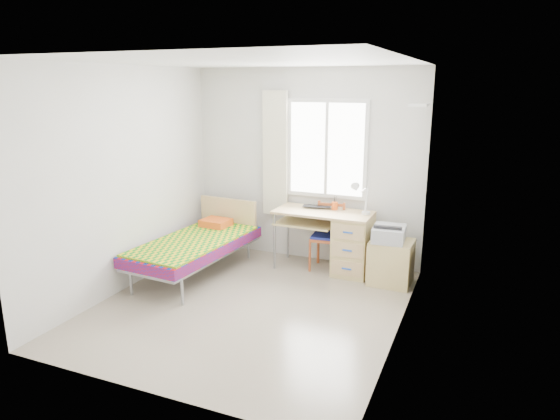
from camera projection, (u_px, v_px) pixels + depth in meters
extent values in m
plane|color=#BCAD93|center=(250.00, 306.00, 5.52)|extent=(3.50, 3.50, 0.00)
plane|color=white|center=(247.00, 61.00, 4.88)|extent=(3.50, 3.50, 0.00)
plane|color=silver|center=(306.00, 166.00, 6.76)|extent=(3.20, 0.00, 3.20)
plane|color=silver|center=(125.00, 180.00, 5.80)|extent=(0.00, 3.50, 3.50)
plane|color=silver|center=(404.00, 205.00, 4.60)|extent=(0.00, 3.50, 3.50)
cube|color=white|center=(327.00, 149.00, 6.57)|extent=(1.10, 0.04, 1.30)
cube|color=white|center=(327.00, 149.00, 6.56)|extent=(1.00, 0.02, 1.20)
cube|color=white|center=(326.00, 149.00, 6.56)|extent=(0.04, 0.02, 1.20)
cube|color=white|center=(275.00, 154.00, 6.82)|extent=(0.35, 0.05, 1.70)
cube|color=white|center=(419.00, 105.00, 5.68)|extent=(0.20, 0.32, 0.03)
cube|color=gray|center=(195.00, 251.00, 6.34)|extent=(0.99, 1.92, 0.06)
cube|color=#B80C16|center=(195.00, 246.00, 6.32)|extent=(1.03, 1.95, 0.13)
cube|color=yellow|center=(194.00, 241.00, 6.29)|extent=(1.00, 1.83, 0.03)
cube|color=tan|center=(228.00, 216.00, 7.09)|extent=(0.90, 0.12, 0.51)
cube|color=#DC5B18|center=(216.00, 223.00, 6.87)|extent=(0.40, 0.35, 0.09)
cylinder|color=gray|center=(131.00, 283.00, 5.77)|extent=(0.04, 0.04, 0.30)
cylinder|color=gray|center=(249.00, 248.00, 6.99)|extent=(0.04, 0.04, 0.30)
cube|color=tan|center=(323.00, 212.00, 6.45)|extent=(1.27, 0.60, 0.03)
cube|color=tan|center=(353.00, 245.00, 6.39)|extent=(0.45, 0.56, 0.76)
cube|color=tan|center=(307.00, 223.00, 6.57)|extent=(0.78, 0.55, 0.02)
cylinder|color=gray|center=(275.00, 241.00, 6.55)|extent=(0.03, 0.03, 0.76)
cylinder|color=gray|center=(288.00, 232.00, 6.97)|extent=(0.03, 0.03, 0.76)
cube|color=#9B4A1E|center=(327.00, 238.00, 6.52)|extent=(0.41, 0.41, 0.04)
cube|color=navy|center=(327.00, 236.00, 6.51)|extent=(0.39, 0.39, 0.04)
cube|color=#9B4A1E|center=(331.00, 215.00, 6.60)|extent=(0.35, 0.06, 0.38)
cylinder|color=#9B4A1E|center=(310.00, 256.00, 6.48)|extent=(0.03, 0.03, 0.43)
cylinder|color=#9B4A1E|center=(343.00, 235.00, 6.60)|extent=(0.04, 0.04, 0.88)
cube|color=tan|center=(391.00, 262.00, 6.08)|extent=(0.51, 0.46, 0.55)
cube|color=tan|center=(371.00, 250.00, 6.14)|extent=(0.02, 0.41, 0.20)
cube|color=tan|center=(370.00, 267.00, 6.20)|extent=(0.02, 0.41, 0.20)
cube|color=#AFB2B8|center=(389.00, 234.00, 5.99)|extent=(0.40, 0.45, 0.18)
cube|color=black|center=(389.00, 227.00, 5.97)|extent=(0.31, 0.37, 0.02)
imported|color=black|center=(316.00, 208.00, 6.56)|extent=(0.40, 0.30, 0.03)
cylinder|color=#DC5B18|center=(335.00, 206.00, 6.51)|extent=(0.09, 0.09, 0.10)
cylinder|color=white|center=(366.00, 213.00, 6.29)|extent=(0.11, 0.11, 0.03)
cylinder|color=white|center=(367.00, 201.00, 6.26)|extent=(0.02, 0.13, 0.30)
cylinder|color=white|center=(364.00, 190.00, 6.15)|extent=(0.14, 0.26, 0.12)
cone|color=white|center=(356.00, 188.00, 6.09)|extent=(0.16, 0.17, 0.14)
imported|color=gray|center=(305.00, 224.00, 6.56)|extent=(0.21, 0.27, 0.02)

